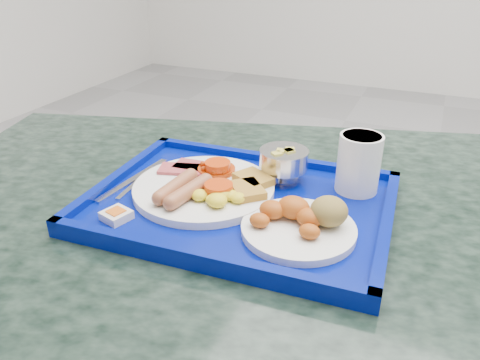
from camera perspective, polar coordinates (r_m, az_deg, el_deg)
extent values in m
plane|color=#9A999C|center=(1.80, 20.67, -16.48)|extent=(6.00, 6.00, 0.00)
cube|color=black|center=(0.82, 0.66, -4.60)|extent=(1.43, 1.14, 0.04)
cube|color=#021282|center=(0.80, 0.00, -3.09)|extent=(0.51, 0.39, 0.02)
cube|color=#021282|center=(0.94, 3.69, 2.70)|extent=(0.50, 0.04, 0.01)
cube|color=#021282|center=(0.66, -5.34, -9.09)|extent=(0.50, 0.04, 0.01)
cube|color=#021282|center=(0.75, 17.42, -5.15)|extent=(0.04, 0.36, 0.01)
cube|color=#021282|center=(0.89, -14.57, 0.52)|extent=(0.04, 0.36, 0.01)
cylinder|color=white|center=(0.82, -4.42, -1.02)|extent=(0.25, 0.25, 0.01)
cube|color=#B64950|center=(0.88, -5.30, 1.63)|extent=(0.09, 0.05, 0.01)
cube|color=#B64950|center=(0.87, -7.09, 1.31)|extent=(0.09, 0.07, 0.01)
cylinder|color=#B03607|center=(0.86, -2.88, 1.26)|extent=(0.07, 0.07, 0.01)
sphere|color=#B03607|center=(0.84, -3.15, 0.92)|extent=(0.01, 0.01, 0.01)
sphere|color=#B03607|center=(0.88, -3.57, 2.33)|extent=(0.01, 0.01, 0.01)
sphere|color=#B03607|center=(0.86, -1.76, 1.83)|extent=(0.01, 0.01, 0.01)
sphere|color=#B03607|center=(0.85, -4.42, 1.37)|extent=(0.01, 0.01, 0.01)
sphere|color=#B03607|center=(0.86, -2.47, 1.85)|extent=(0.01, 0.01, 0.01)
sphere|color=#B03607|center=(0.88, -3.14, 2.21)|extent=(0.01, 0.01, 0.01)
sphere|color=#B03607|center=(0.85, -3.21, 1.44)|extent=(0.01, 0.01, 0.01)
sphere|color=#B03607|center=(0.84, -2.05, 1.00)|extent=(0.01, 0.01, 0.01)
sphere|color=#B03607|center=(0.83, -3.12, 0.89)|extent=(0.01, 0.01, 0.01)
sphere|color=#B03607|center=(0.85, -3.66, 1.52)|extent=(0.01, 0.01, 0.01)
sphere|color=#B03607|center=(0.87, -4.56, 1.95)|extent=(0.01, 0.01, 0.01)
sphere|color=#B03607|center=(0.88, -2.89, 2.21)|extent=(0.01, 0.01, 0.01)
cube|color=#B7832D|center=(0.82, 1.64, 0.13)|extent=(0.08, 0.07, 0.01)
cube|color=#B7832D|center=(0.79, 0.90, -1.21)|extent=(0.08, 0.08, 0.01)
cylinder|color=brown|center=(0.79, -7.85, -0.75)|extent=(0.03, 0.10, 0.02)
cylinder|color=brown|center=(0.77, -6.25, -1.35)|extent=(0.04, 0.10, 0.02)
ellipsoid|color=yellow|center=(0.76, -2.31, -1.74)|extent=(0.03, 0.03, 0.02)
ellipsoid|color=yellow|center=(0.76, -0.27, -2.18)|extent=(0.03, 0.03, 0.02)
ellipsoid|color=yellow|center=(0.77, -2.06, -1.45)|extent=(0.03, 0.03, 0.02)
ellipsoid|color=yellow|center=(0.77, -4.93, -1.86)|extent=(0.03, 0.03, 0.02)
ellipsoid|color=yellow|center=(0.75, -3.26, -2.41)|extent=(0.03, 0.03, 0.02)
ellipsoid|color=yellow|center=(0.75, -2.77, -2.53)|extent=(0.03, 0.03, 0.02)
ellipsoid|color=yellow|center=(0.77, -1.22, -1.85)|extent=(0.03, 0.03, 0.02)
ellipsoid|color=yellow|center=(0.77, -4.78, -1.98)|extent=(0.02, 0.02, 0.01)
ellipsoid|color=yellow|center=(0.79, -2.06, -1.17)|extent=(0.02, 0.02, 0.01)
ellipsoid|color=yellow|center=(0.75, -2.76, -2.23)|extent=(0.03, 0.03, 0.02)
cylinder|color=#B52A04|center=(0.85, -2.74, 1.79)|extent=(0.05, 0.05, 0.01)
cylinder|color=#B52A04|center=(0.77, -2.62, -0.94)|extent=(0.05, 0.05, 0.01)
cylinder|color=white|center=(0.71, 7.13, -5.98)|extent=(0.17, 0.17, 0.01)
ellipsoid|color=#BB5416|center=(0.68, 8.47, -6.23)|extent=(0.03, 0.03, 0.02)
ellipsoid|color=#BB5416|center=(0.70, 8.49, -4.56)|extent=(0.04, 0.03, 0.03)
ellipsoid|color=#BB5416|center=(0.72, 6.54, -3.35)|extent=(0.05, 0.04, 0.03)
ellipsoid|color=#BB5416|center=(0.72, 3.96, -3.63)|extent=(0.04, 0.03, 0.03)
ellipsoid|color=#BB5416|center=(0.70, 2.40, -4.93)|extent=(0.03, 0.03, 0.02)
ellipsoid|color=olive|center=(0.71, 10.79, -3.75)|extent=(0.06, 0.06, 0.04)
cylinder|color=silver|center=(0.87, 5.25, 0.20)|extent=(0.06, 0.06, 0.01)
cylinder|color=silver|center=(0.86, 5.29, 0.92)|extent=(0.02, 0.02, 0.02)
cylinder|color=silver|center=(0.85, 5.36, 2.54)|extent=(0.09, 0.09, 0.04)
cube|color=#E0D655|center=(0.85, 6.09, 3.47)|extent=(0.02, 0.02, 0.01)
cube|color=#E0D655|center=(0.84, 4.96, 3.29)|extent=(0.02, 0.02, 0.01)
cube|color=#E0D655|center=(0.84, 5.92, 3.30)|extent=(0.02, 0.02, 0.01)
cube|color=#E0D655|center=(0.83, 4.50, 2.94)|extent=(0.02, 0.02, 0.01)
cube|color=#E0D655|center=(0.84, 6.05, 3.25)|extent=(0.02, 0.02, 0.01)
cylinder|color=white|center=(0.83, 14.28, 1.98)|extent=(0.07, 0.07, 0.10)
cylinder|color=orange|center=(0.81, 14.65, 4.93)|extent=(0.07, 0.07, 0.01)
cube|color=silver|center=(0.86, -12.77, -0.56)|extent=(0.02, 0.12, 0.00)
ellipsoid|color=silver|center=(0.91, -9.77, 1.50)|extent=(0.03, 0.04, 0.01)
cube|color=silver|center=(0.88, -12.87, 0.07)|extent=(0.03, 0.19, 0.00)
cube|color=silver|center=(0.76, -14.83, -4.20)|extent=(0.05, 0.05, 0.01)
cube|color=orange|center=(0.76, -14.90, -3.68)|extent=(0.03, 0.03, 0.00)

